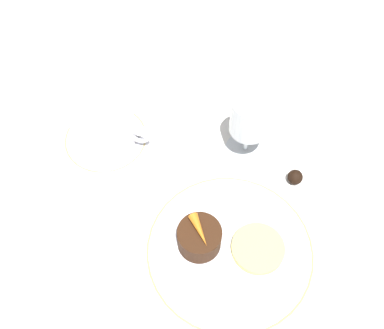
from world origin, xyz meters
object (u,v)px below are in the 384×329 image
coffee_cup (104,128)px  wine_glass (251,120)px  fork (111,212)px  dinner_plate (229,251)px  dessert_cake (199,238)px

coffee_cup → wine_glass: (0.22, 0.04, 0.04)m
coffee_cup → fork: (0.05, -0.12, -0.03)m
dinner_plate → dessert_cake: dessert_cake is taller
dinner_plate → coffee_cup: coffee_cup is taller
fork → dessert_cake: 0.14m
coffee_cup → dinner_plate: bearing=-30.1°
dinner_plate → coffee_cup: bearing=149.9°
dinner_plate → fork: (-0.18, 0.02, -0.01)m
wine_glass → dessert_cake: wine_glass is taller
dinner_plate → wine_glass: bearing=94.1°
wine_glass → dessert_cake: size_ratio=1.91×
coffee_cup → fork: bearing=-66.6°
dinner_plate → wine_glass: 0.19m
dinner_plate → wine_glass: (-0.01, 0.18, 0.07)m
fork → dessert_cake: bearing=-7.1°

